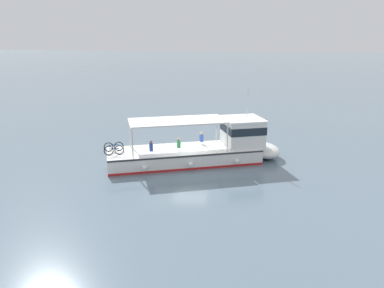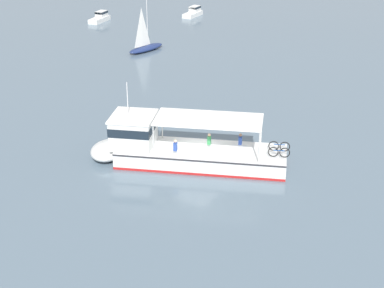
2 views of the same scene
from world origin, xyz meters
TOP-DOWN VIEW (x-y plane):
  - ground_plane at (0.00, 0.00)m, footprint 400.00×400.00m
  - ferry_main at (-0.93, 0.97)m, footprint 8.30×12.79m

SIDE VIEW (x-z plane):
  - ground_plane at x=0.00m, z-range 0.00..0.00m
  - ferry_main at x=-0.93m, z-range -1.64..3.68m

